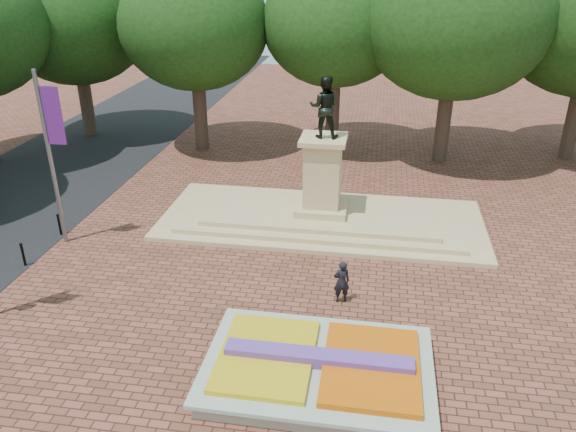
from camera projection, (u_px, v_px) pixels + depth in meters
name	position (u px, v px, depth m)	size (l,w,h in m)	color
ground	(293.00, 332.00, 17.64)	(90.00, 90.00, 0.00)	brown
flower_bed	(319.00, 368.00, 15.54)	(6.30, 4.30, 0.91)	gray
monument	(322.00, 204.00, 24.39)	(14.00, 6.00, 6.40)	tan
tree_row_back	(387.00, 35.00, 30.48)	(44.80, 8.80, 10.43)	#382A1F
pedestrian	(342.00, 282.00, 18.87)	(0.56, 0.37, 1.55)	black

